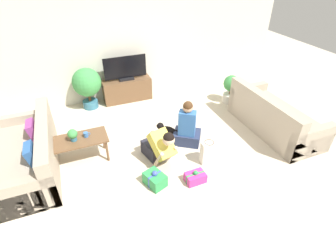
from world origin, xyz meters
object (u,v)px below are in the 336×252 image
at_px(coffee_table, 78,142).
at_px(gift_bag_a, 208,152).
at_px(gift_box_b, 155,179).
at_px(sofa_left, 30,156).
at_px(person_sitting, 187,128).
at_px(gift_box_a, 195,177).
at_px(tabletop_plant, 73,135).
at_px(potted_plant_back_left, 87,84).
at_px(mug, 86,135).
at_px(tv, 125,70).
at_px(sofa_right, 273,117).
at_px(person_kneeling, 159,146).
at_px(tv_console, 127,90).
at_px(dog, 167,130).
at_px(potted_plant_corner_right, 231,88).

bearing_deg(coffee_table, gift_bag_a, -23.01).
height_order(coffee_table, gift_box_b, coffee_table).
relative_size(sofa_left, person_sitting, 2.18).
distance_m(coffee_table, gift_bag_a, 2.33).
xyz_separation_m(gift_box_a, tabletop_plant, (-1.77, 1.25, 0.52)).
bearing_deg(coffee_table, gift_box_b, -45.42).
xyz_separation_m(potted_plant_back_left, mug, (-0.28, -1.92, -0.10)).
relative_size(sofa_left, tv, 2.00).
distance_m(sofa_right, person_kneeling, 2.59).
bearing_deg(sofa_right, tv, 45.60).
bearing_deg(mug, person_kneeling, -26.99).
bearing_deg(gift_bag_a, person_kneeling, 157.52).
xyz_separation_m(tv_console, tv, (0.00, 0.00, 0.54)).
height_order(dog, mug, mug).
xyz_separation_m(potted_plant_corner_right, gift_bag_a, (-1.64, -1.82, -0.18)).
relative_size(person_sitting, mug, 8.00).
bearing_deg(gift_box_b, mug, 129.29).
distance_m(potted_plant_corner_right, dog, 2.23).
bearing_deg(tv, coffee_table, -125.09).
height_order(tv_console, potted_plant_back_left, potted_plant_back_left).
bearing_deg(potted_plant_back_left, person_sitting, -53.98).
xyz_separation_m(tv_console, tabletop_plant, (-1.45, -2.00, 0.32)).
bearing_deg(potted_plant_corner_right, sofa_right, -84.10).
xyz_separation_m(potted_plant_corner_right, mug, (-3.62, -0.89, 0.13)).
bearing_deg(dog, tabletop_plant, -35.62).
bearing_deg(gift_box_a, person_sitting, 72.80).
bearing_deg(dog, tv, -118.30).
relative_size(sofa_left, coffee_table, 2.00).
bearing_deg(gift_bag_a, potted_plant_back_left, 120.72).
bearing_deg(gift_box_b, sofa_right, 11.78).
distance_m(person_kneeling, gift_bag_a, 0.89).
xyz_separation_m(sofa_left, person_sitting, (2.85, -0.30, 0.05)).
distance_m(sofa_right, gift_box_b, 2.93).
distance_m(dog, gift_bag_a, 1.05).
bearing_deg(coffee_table, sofa_left, 175.38).
height_order(potted_plant_back_left, gift_bag_a, potted_plant_back_left).
relative_size(sofa_right, dog, 4.60).
bearing_deg(sofa_right, person_kneeling, 92.04).
bearing_deg(sofa_left, gift_box_b, 58.64).
xyz_separation_m(person_sitting, gift_bag_a, (0.11, -0.67, -0.13)).
bearing_deg(tabletop_plant, potted_plant_corner_right, 13.54).
relative_size(gift_box_b, mug, 3.51).
bearing_deg(tv, person_sitting, -74.17).
distance_m(sofa_right, gift_bag_a, 1.84).
relative_size(person_kneeling, gift_box_b, 1.96).
xyz_separation_m(tv_console, dog, (0.33, -1.93, -0.08)).
bearing_deg(sofa_right, mug, 82.39).
height_order(tv_console, mug, mug).
relative_size(coffee_table, person_kneeling, 1.26).
bearing_deg(mug, sofa_right, -7.61).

